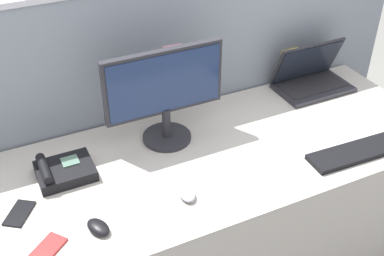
# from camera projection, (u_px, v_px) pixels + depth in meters

# --- Properties ---
(desk) EXTENTS (2.20, 0.79, 0.76)m
(desk) POSITION_uv_depth(u_px,v_px,m) (197.00, 223.00, 2.25)
(desk) COLOR #ADA89E
(desk) RESTS_ON ground_plane
(cubicle_divider) EXTENTS (2.60, 0.08, 1.38)m
(cubicle_divider) POSITION_uv_depth(u_px,v_px,m) (158.00, 118.00, 2.39)
(cubicle_divider) COLOR gray
(cubicle_divider) RESTS_ON ground_plane
(desktop_monitor) EXTENTS (0.52, 0.21, 0.42)m
(desktop_monitor) POSITION_uv_depth(u_px,v_px,m) (165.00, 90.00, 2.01)
(desktop_monitor) COLOR #232328
(desktop_monitor) RESTS_ON desk
(laptop) EXTENTS (0.37, 0.24, 0.24)m
(laptop) POSITION_uv_depth(u_px,v_px,m) (311.00, 76.00, 2.48)
(laptop) COLOR #232328
(laptop) RESTS_ON desk
(desk_phone) EXTENTS (0.22, 0.18, 0.08)m
(desk_phone) POSITION_uv_depth(u_px,v_px,m) (63.00, 171.00, 1.92)
(desk_phone) COLOR black
(desk_phone) RESTS_ON desk
(keyboard_main) EXTENTS (0.44, 0.14, 0.02)m
(keyboard_main) POSITION_uv_depth(u_px,v_px,m) (357.00, 152.00, 2.05)
(keyboard_main) COLOR black
(keyboard_main) RESTS_ON desk
(computer_mouse_right_hand) EXTENTS (0.09, 0.11, 0.03)m
(computer_mouse_right_hand) POSITION_uv_depth(u_px,v_px,m) (98.00, 227.00, 1.69)
(computer_mouse_right_hand) COLOR black
(computer_mouse_right_hand) RESTS_ON desk
(computer_mouse_left_hand) EXTENTS (0.07, 0.11, 0.03)m
(computer_mouse_left_hand) POSITION_uv_depth(u_px,v_px,m) (187.00, 193.00, 1.83)
(computer_mouse_left_hand) COLOR #9EA0A8
(computer_mouse_left_hand) RESTS_ON desk
(cell_phone_red_case) EXTENTS (0.15, 0.14, 0.01)m
(cell_phone_red_case) POSITION_uv_depth(u_px,v_px,m) (47.00, 249.00, 1.63)
(cell_phone_red_case) COLOR #B22323
(cell_phone_red_case) RESTS_ON desk
(cell_phone_black_slab) EXTENTS (0.13, 0.15, 0.01)m
(cell_phone_black_slab) POSITION_uv_depth(u_px,v_px,m) (19.00, 213.00, 1.76)
(cell_phone_black_slab) COLOR black
(cell_phone_black_slab) RESTS_ON desk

